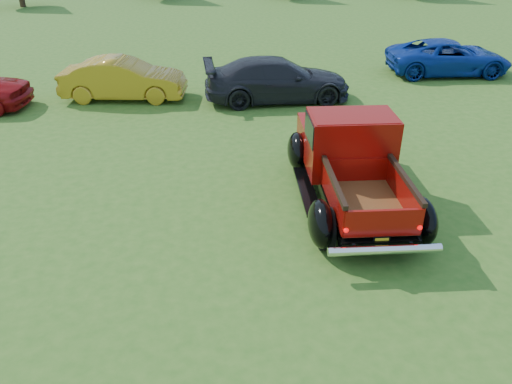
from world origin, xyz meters
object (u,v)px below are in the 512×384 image
object	(u,v)px
show_car_grey	(277,79)
show_car_blue	(449,57)
show_car_yellow	(123,79)
pickup_truck	(349,157)

from	to	relation	value
show_car_grey	show_car_blue	world-z (taller)	show_car_grey
show_car_yellow	show_car_blue	bearing A→B (deg)	-75.00
show_car_yellow	show_car_grey	distance (m)	5.06
show_car_grey	show_car_yellow	bearing A→B (deg)	80.39
show_car_grey	pickup_truck	bearing A→B (deg)	-176.54
pickup_truck	show_car_yellow	bearing A→B (deg)	130.90
pickup_truck	show_car_grey	xyz separation A→B (m)	(-0.45, 6.44, -0.19)
pickup_truck	show_car_blue	distance (m)	10.84
show_car_yellow	show_car_grey	size ratio (longest dim) A/B	0.85
pickup_truck	show_car_blue	size ratio (longest dim) A/B	1.11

